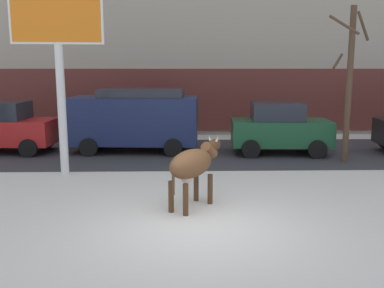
{
  "coord_description": "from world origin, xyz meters",
  "views": [
    {
      "loc": [
        -0.35,
        -8.38,
        3.19
      ],
      "look_at": [
        -0.07,
        3.11,
        1.1
      ],
      "focal_mm": 41.01,
      "sensor_mm": 36.0,
      "label": 1
    }
  ],
  "objects_px": {
    "car_red_hatchback": "(5,127)",
    "car_navy_van": "(135,118)",
    "billboard": "(57,23)",
    "car_darkgreen_hatchback": "(280,128)",
    "pedestrian_near_billboard": "(169,119)",
    "bare_tree_left_lot": "(349,81)",
    "cow_brown": "(193,164)"
  },
  "relations": [
    {
      "from": "car_red_hatchback",
      "to": "car_navy_van",
      "type": "xyz_separation_m",
      "value": [
        4.75,
        0.06,
        0.32
      ]
    },
    {
      "from": "billboard",
      "to": "car_darkgreen_hatchback",
      "type": "xyz_separation_m",
      "value": [
        6.97,
        2.95,
        -3.39
      ]
    },
    {
      "from": "billboard",
      "to": "pedestrian_near_billboard",
      "type": "height_order",
      "value": "billboard"
    },
    {
      "from": "car_red_hatchback",
      "to": "pedestrian_near_billboard",
      "type": "distance_m",
      "value": 6.49
    },
    {
      "from": "billboard",
      "to": "bare_tree_left_lot",
      "type": "height_order",
      "value": "billboard"
    },
    {
      "from": "car_red_hatchback",
      "to": "bare_tree_left_lot",
      "type": "xyz_separation_m",
      "value": [
        11.84,
        -1.97,
        1.75
      ]
    },
    {
      "from": "pedestrian_near_billboard",
      "to": "bare_tree_left_lot",
      "type": "height_order",
      "value": "bare_tree_left_lot"
    },
    {
      "from": "car_navy_van",
      "to": "car_darkgreen_hatchback",
      "type": "relative_size",
      "value": 1.31
    },
    {
      "from": "car_navy_van",
      "to": "pedestrian_near_billboard",
      "type": "xyz_separation_m",
      "value": [
        1.17,
        2.6,
        -0.36
      ]
    },
    {
      "from": "car_navy_van",
      "to": "car_darkgreen_hatchback",
      "type": "xyz_separation_m",
      "value": [
        5.24,
        -0.54,
        -0.32
      ]
    },
    {
      "from": "pedestrian_near_billboard",
      "to": "bare_tree_left_lot",
      "type": "xyz_separation_m",
      "value": [
        5.91,
        -4.63,
        1.8
      ]
    },
    {
      "from": "car_red_hatchback",
      "to": "pedestrian_near_billboard",
      "type": "relative_size",
      "value": 2.08
    },
    {
      "from": "car_red_hatchback",
      "to": "car_navy_van",
      "type": "relative_size",
      "value": 0.76
    },
    {
      "from": "car_navy_van",
      "to": "pedestrian_near_billboard",
      "type": "distance_m",
      "value": 2.87
    },
    {
      "from": "cow_brown",
      "to": "billboard",
      "type": "xyz_separation_m",
      "value": [
        -3.68,
        3.07,
        3.32
      ]
    },
    {
      "from": "cow_brown",
      "to": "car_navy_van",
      "type": "xyz_separation_m",
      "value": [
        -1.95,
        6.55,
        0.25
      ]
    },
    {
      "from": "pedestrian_near_billboard",
      "to": "cow_brown",
      "type": "bearing_deg",
      "value": -85.12
    },
    {
      "from": "car_navy_van",
      "to": "pedestrian_near_billboard",
      "type": "bearing_deg",
      "value": 65.76
    },
    {
      "from": "car_darkgreen_hatchback",
      "to": "bare_tree_left_lot",
      "type": "relative_size",
      "value": 0.72
    },
    {
      "from": "billboard",
      "to": "pedestrian_near_billboard",
      "type": "bearing_deg",
      "value": 64.5
    },
    {
      "from": "car_darkgreen_hatchback",
      "to": "cow_brown",
      "type": "bearing_deg",
      "value": -118.71
    },
    {
      "from": "car_darkgreen_hatchback",
      "to": "bare_tree_left_lot",
      "type": "xyz_separation_m",
      "value": [
        1.84,
        -1.49,
        1.75
      ]
    },
    {
      "from": "pedestrian_near_billboard",
      "to": "car_red_hatchback",
      "type": "bearing_deg",
      "value": -155.84
    },
    {
      "from": "cow_brown",
      "to": "bare_tree_left_lot",
      "type": "bearing_deg",
      "value": 41.37
    },
    {
      "from": "car_red_hatchback",
      "to": "car_darkgreen_hatchback",
      "type": "bearing_deg",
      "value": -2.73
    },
    {
      "from": "bare_tree_left_lot",
      "to": "car_red_hatchback",
      "type": "bearing_deg",
      "value": 170.54
    },
    {
      "from": "car_darkgreen_hatchback",
      "to": "pedestrian_near_billboard",
      "type": "relative_size",
      "value": 2.08
    },
    {
      "from": "billboard",
      "to": "bare_tree_left_lot",
      "type": "distance_m",
      "value": 9.08
    },
    {
      "from": "cow_brown",
      "to": "car_darkgreen_hatchback",
      "type": "bearing_deg",
      "value": 61.29
    },
    {
      "from": "billboard",
      "to": "car_navy_van",
      "type": "height_order",
      "value": "billboard"
    },
    {
      "from": "cow_brown",
      "to": "car_navy_van",
      "type": "distance_m",
      "value": 6.84
    },
    {
      "from": "car_navy_van",
      "to": "cow_brown",
      "type": "bearing_deg",
      "value": -73.41
    }
  ]
}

